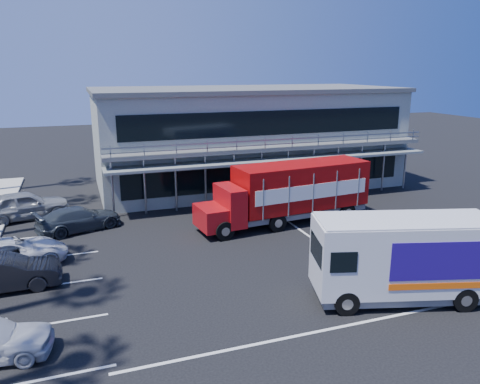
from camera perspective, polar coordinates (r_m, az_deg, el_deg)
name	(u,v)px	position (r m, az deg, el deg)	size (l,w,h in m)	color
ground	(296,258)	(22.41, 6.81, -8.02)	(120.00, 120.00, 0.00)	black
building	(246,136)	(35.94, 0.74, 6.81)	(22.40, 12.00, 7.30)	gray
red_truck	(291,191)	(26.86, 6.19, 0.12)	(10.38, 3.42, 3.43)	#9E0C11
white_van	(403,258)	(18.90, 19.27, -7.55)	(7.08, 4.07, 3.28)	silver
parked_car_b	(4,273)	(21.24, -26.87, -8.83)	(1.52, 4.37, 1.44)	black
parked_car_c	(10,254)	(23.35, -26.22, -6.77)	(2.26, 4.90, 1.36)	silver
parked_car_d	(79,219)	(27.24, -19.02, -3.09)	(1.85, 4.56, 1.32)	#2A3138
parked_car_e	(24,205)	(30.43, -24.81, -1.46)	(2.01, 4.98, 1.70)	gray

